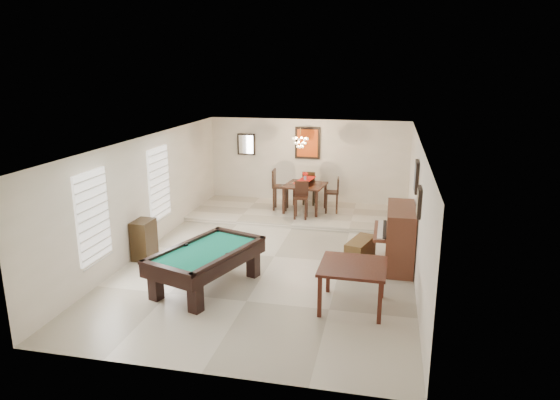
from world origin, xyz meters
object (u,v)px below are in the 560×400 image
at_px(apothecary_chest, 144,239).
at_px(dining_chair_north, 310,188).
at_px(dining_table, 305,196).
at_px(piano_bench, 360,251).
at_px(upright_piano, 393,237).
at_px(dining_chair_south, 301,200).
at_px(dining_chair_west, 281,190).
at_px(chandelier, 300,139).
at_px(pool_table, 207,269).
at_px(square_table, 352,286).
at_px(dining_chair_east, 332,195).
at_px(flower_vase, 305,176).

xyz_separation_m(apothecary_chest, dining_chair_north, (2.92, 4.79, 0.19)).
bearing_deg(dining_table, piano_bench, -62.05).
height_order(upright_piano, dining_chair_south, upright_piano).
height_order(dining_table, dining_chair_west, dining_chair_west).
bearing_deg(dining_chair_south, piano_bench, -59.53).
height_order(dining_chair_west, chandelier, chandelier).
bearing_deg(dining_table, apothecary_chest, -125.79).
distance_m(upright_piano, chandelier, 4.35).
relative_size(pool_table, upright_piano, 1.45).
distance_m(dining_chair_north, chandelier, 1.82).
bearing_deg(piano_bench, square_table, -90.37).
xyz_separation_m(dining_table, dining_chair_east, (0.76, 0.02, 0.05)).
distance_m(pool_table, chandelier, 5.42).
height_order(dining_table, dining_chair_south, dining_chair_south).
height_order(piano_bench, dining_chair_west, dining_chair_west).
distance_m(dining_table, dining_chair_west, 0.72).
xyz_separation_m(upright_piano, dining_chair_south, (-2.41, 2.58, -0.03)).
bearing_deg(pool_table, piano_bench, 52.27).
bearing_deg(dining_chair_north, dining_chair_west, 48.12).
distance_m(square_table, dining_chair_north, 6.39).
bearing_deg(dining_chair_east, dining_chair_west, -94.61).
bearing_deg(dining_chair_north, dining_table, 90.96).
distance_m(flower_vase, dining_chair_south, 0.89).
bearing_deg(flower_vase, dining_chair_east, 1.65).
distance_m(piano_bench, dining_table, 3.77).
bearing_deg(dining_chair_south, flower_vase, 87.33).
height_order(apothecary_chest, dining_chair_east, dining_chair_east).
height_order(apothecary_chest, dining_table, dining_table).
distance_m(upright_piano, dining_table, 4.10).
relative_size(dining_table, dining_chair_north, 1.07).
distance_m(pool_table, dining_chair_north, 6.02).
bearing_deg(dining_chair_east, dining_table, -93.47).
bearing_deg(piano_bench, dining_chair_north, 113.21).
xyz_separation_m(dining_chair_north, dining_chair_west, (-0.72, -0.75, 0.08)).
distance_m(pool_table, apothecary_chest, 2.20).
xyz_separation_m(dining_chair_west, dining_chair_east, (1.46, 0.01, -0.08)).
bearing_deg(dining_chair_west, pool_table, 173.53).
bearing_deg(dining_chair_south, upright_piano, -50.44).
relative_size(piano_bench, chandelier, 1.60).
relative_size(square_table, chandelier, 1.90).
bearing_deg(square_table, upright_piano, 72.13).
bearing_deg(dining_chair_north, upright_piano, 122.60).
height_order(dining_chair_south, chandelier, chandelier).
height_order(upright_piano, chandelier, chandelier).
xyz_separation_m(piano_bench, apothecary_chest, (-4.67, -0.71, 0.17)).
relative_size(piano_bench, dining_table, 0.88).
xyz_separation_m(square_table, upright_piano, (0.67, 2.09, 0.25)).
height_order(pool_table, dining_chair_west, dining_chair_west).
relative_size(dining_chair_south, dining_chair_north, 0.98).
relative_size(dining_chair_south, dining_chair_east, 0.99).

